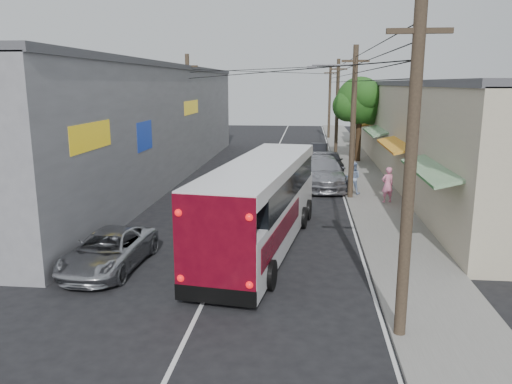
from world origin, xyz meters
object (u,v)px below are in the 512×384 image
Objects in this scene: coach_bus at (262,203)px; pedestrian_near at (388,185)px; parked_suv at (323,172)px; parked_car_far at (319,152)px; parked_car_mid at (331,161)px; pedestrian_far at (353,178)px; jeepney at (109,251)px.

pedestrian_near is at bearing 59.42° from coach_bus.
parked_car_far is at bearing 84.86° from parked_suv.
parked_car_mid is 4.92m from parked_car_far.
parked_suv is at bearing -39.26° from pedestrian_far.
parked_suv is 5.24m from pedestrian_near.
pedestrian_far is at bearing -72.93° from pedestrian_near.
pedestrian_far reaches higher than parked_car_far.
parked_car_mid is at bearing 70.38° from jeepney.
parked_suv is at bearing 64.80° from jeepney.
pedestrian_far is at bearing -78.60° from parked_car_far.
parked_car_mid is 0.98× the size of parked_car_far.
parked_car_far is at bearing -100.93° from pedestrian_near.
coach_bus is 1.86× the size of parked_suv.
parked_car_mid is 10.67m from pedestrian_near.
pedestrian_near is at bearing 46.08° from jeepney.
pedestrian_near is (3.18, -15.24, 0.39)m from parked_car_far.
coach_bus is 2.97× the size of parked_car_far.
parked_car_mid is at bearing -99.81° from pedestrian_near.
parked_suv is 3.51× the size of pedestrian_far.
parked_suv is 3.40× the size of pedestrian_near.
parked_suv is 2.78m from pedestrian_far.
coach_bus is 2.53× the size of jeepney.
parked_suv is 1.63× the size of parked_car_mid.
jeepney is 1.20× the size of parked_car_mid.
coach_bus is 10.11m from pedestrian_far.
coach_bus is at bearing -107.87° from parked_suv.
pedestrian_far is (-1.58, 1.90, -0.03)m from pedestrian_near.
parked_suv reaches higher than parked_car_far.
pedestrian_near reaches higher than parked_car_far.
coach_bus reaches higher than jeepney.
pedestrian_far is at bearing -87.95° from parked_car_mid.
pedestrian_near is at bearing -57.78° from parked_suv.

